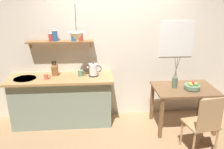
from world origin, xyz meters
The scene contains 13 objects.
ground_plane centered at (0.00, 0.00, 0.00)m, with size 14.00×14.00×0.00m, color #A87F56.
back_wall centered at (0.20, 0.65, 1.35)m, with size 6.80×0.11×2.70m.
kitchen_counter centered at (-1.00, 0.32, 0.46)m, with size 1.83×0.63×0.91m.
wall_shelf centered at (-0.95, 0.49, 1.54)m, with size 1.16×0.20×0.32m.
dining_table centered at (1.13, 0.01, 0.64)m, with size 1.04×0.72×0.76m.
dining_chair_near centered at (1.16, -0.73, 0.53)m, with size 0.49×0.46×0.95m.
fruit_bowl centered at (1.23, -0.06, 0.81)m, with size 0.26×0.26×0.14m.
twig_vase centered at (0.96, 0.05, 0.86)m, with size 0.10×0.10×0.54m.
electric_kettle centered at (-0.42, 0.32, 1.02)m, with size 0.25×0.17×0.24m.
knife_block centered at (-1.10, 0.40, 1.02)m, with size 0.10×0.16×0.28m.
coffee_mug_by_sink centered at (-1.22, 0.21, 0.95)m, with size 0.11×0.08×0.09m.
coffee_mug_spare centered at (-0.65, 0.33, 0.96)m, with size 0.14×0.09×0.11m.
pendant_lamp centered at (-0.67, 0.16, 1.64)m, with size 0.26×0.26×0.57m.
Camera 1 is at (-0.39, -3.50, 2.27)m, focal length 36.65 mm.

